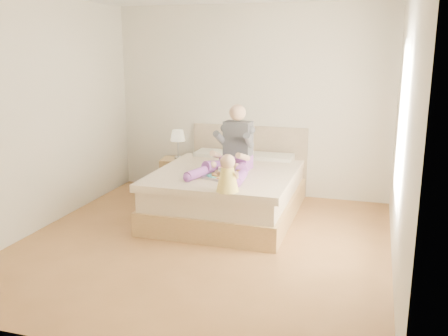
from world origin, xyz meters
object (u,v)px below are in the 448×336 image
(bed, at_px, (230,190))
(tray, at_px, (225,176))
(nightstand, at_px, (177,176))
(baby, at_px, (228,176))
(adult, at_px, (233,152))

(bed, xyz_separation_m, tray, (0.09, -0.53, 0.32))
(bed, bearing_deg, nightstand, 148.01)
(nightstand, relative_size, baby, 1.30)
(nightstand, distance_m, tray, 1.63)
(bed, distance_m, tray, 0.63)
(adult, height_order, tray, adult)
(tray, distance_m, baby, 0.54)
(tray, relative_size, baby, 1.26)
(bed, height_order, baby, baby)
(nightstand, xyz_separation_m, tray, (1.09, -1.15, 0.37))
(adult, bearing_deg, nightstand, 148.71)
(nightstand, distance_m, baby, 2.14)
(baby, bearing_deg, tray, 110.43)
(bed, relative_size, tray, 4.27)
(bed, distance_m, adult, 0.57)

